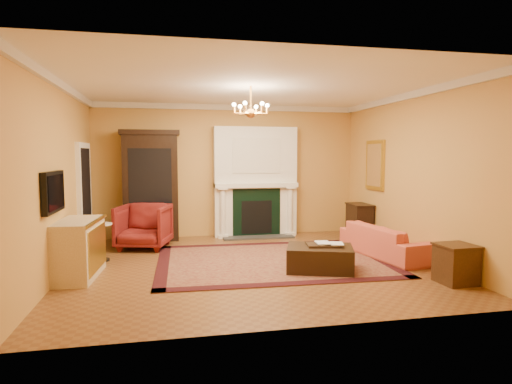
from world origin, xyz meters
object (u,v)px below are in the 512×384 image
object	(u,v)px
china_cabinet	(151,188)
coral_sofa	(387,235)
wingback_armchair	(144,224)
commode	(78,249)
pedestal_table	(101,239)
leather_ottoman	(320,258)
end_table	(456,265)
console_table	(359,222)

from	to	relation	value
china_cabinet	coral_sofa	world-z (taller)	china_cabinet
wingback_armchair	commode	bearing A→B (deg)	-99.77
commode	coral_sofa	world-z (taller)	commode
pedestal_table	leather_ottoman	bearing A→B (deg)	-21.30
pedestal_table	end_table	distance (m)	5.78
china_cabinet	wingback_armchair	xyz separation A→B (m)	(-0.12, -0.81, -0.66)
pedestal_table	console_table	distance (m)	5.39
end_table	wingback_armchair	bearing A→B (deg)	143.97
china_cabinet	end_table	bearing A→B (deg)	-43.27
commode	console_table	world-z (taller)	commode
commode	leather_ottoman	size ratio (longest dim) A/B	1.15
china_cabinet	pedestal_table	xyz separation A→B (m)	(-0.80, -1.73, -0.76)
pedestal_table	leather_ottoman	size ratio (longest dim) A/B	0.65
china_cabinet	wingback_armchair	distance (m)	1.05
commode	console_table	size ratio (longest dim) A/B	1.56
pedestal_table	leather_ottoman	distance (m)	3.81
console_table	leather_ottoman	world-z (taller)	console_table
coral_sofa	end_table	world-z (taller)	coral_sofa
wingback_armchair	console_table	xyz separation A→B (m)	(4.64, 0.02, -0.11)
end_table	leather_ottoman	bearing A→B (deg)	148.80
console_table	commode	bearing A→B (deg)	-157.80
end_table	china_cabinet	bearing A→B (deg)	137.09
china_cabinet	end_table	distance (m)	6.15
wingback_armchair	end_table	xyz separation A→B (m)	(4.58, -3.33, -0.21)
pedestal_table	console_table	bearing A→B (deg)	9.99
coral_sofa	console_table	xyz separation A→B (m)	(0.22, 1.61, -0.01)
pedestal_table	commode	world-z (taller)	commode
coral_sofa	wingback_armchair	bearing A→B (deg)	61.51
commode	end_table	bearing A→B (deg)	-10.46
wingback_armchair	console_table	size ratio (longest dim) A/B	1.29
end_table	pedestal_table	bearing A→B (deg)	155.30
wingback_armchair	pedestal_table	distance (m)	1.14
china_cabinet	commode	world-z (taller)	china_cabinet
pedestal_table	console_table	size ratio (longest dim) A/B	0.89
wingback_armchair	commode	xyz separation A→B (m)	(-0.87, -1.90, -0.05)
china_cabinet	commode	distance (m)	2.98
wingback_armchair	commode	world-z (taller)	wingback_armchair
china_cabinet	commode	xyz separation A→B (m)	(-0.99, -2.72, -0.70)
china_cabinet	pedestal_table	bearing A→B (deg)	-115.14
pedestal_table	wingback_armchair	bearing A→B (deg)	53.48
wingback_armchair	coral_sofa	world-z (taller)	wingback_armchair
console_table	wingback_armchair	bearing A→B (deg)	-176.78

